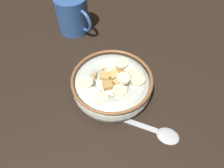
{
  "coord_description": "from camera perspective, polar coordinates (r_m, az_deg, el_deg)",
  "views": [
    {
      "loc": [
        16.8,
        -17.74,
        34.89
      ],
      "look_at": [
        0.0,
        0.0,
        3.0
      ],
      "focal_mm": 32.48,
      "sensor_mm": 36.0,
      "label": 1
    }
  ],
  "objects": [
    {
      "name": "cereal_bowl",
      "position": [
        0.4,
        -0.01,
        -0.24
      ],
      "size": [
        15.89,
        15.89,
        5.37
      ],
      "color": "beige",
      "rests_on": "ground_plane"
    },
    {
      "name": "ground_plane",
      "position": [
        0.43,
        0.0,
        -3.21
      ],
      "size": [
        103.1,
        103.1,
        2.0
      ],
      "primitive_type": "cube",
      "color": "black"
    },
    {
      "name": "spoon",
      "position": [
        0.39,
        12.1,
        -12.51
      ],
      "size": [
        16.33,
        8.28,
        0.8
      ],
      "color": "#B7B7BC",
      "rests_on": "ground_plane"
    },
    {
      "name": "coffee_mug",
      "position": [
        0.56,
        -10.9,
        18.67
      ],
      "size": [
        11.11,
        8.12,
        9.25
      ],
      "color": "#335999",
      "rests_on": "ground_plane"
    }
  ]
}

